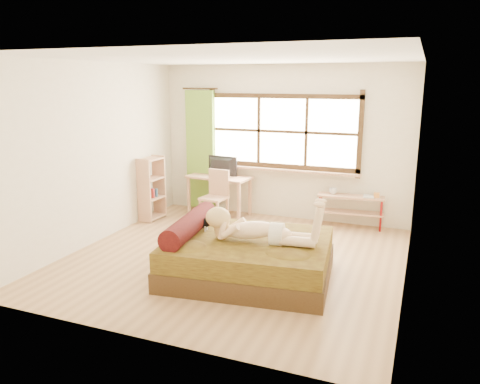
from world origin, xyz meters
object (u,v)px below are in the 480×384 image
at_px(bed, 245,256).
at_px(kitten, 200,221).
at_px(pipe_shelf, 351,204).
at_px(woman, 259,218).
at_px(bookshelf, 152,188).
at_px(chair, 216,193).
at_px(desk, 219,181).

xyz_separation_m(bed, kitten, (-0.67, 0.11, 0.35)).
relative_size(kitten, pipe_shelf, 0.27).
height_order(woman, bookshelf, bookshelf).
bearing_deg(bookshelf, kitten, -39.20).
height_order(kitten, pipe_shelf, kitten).
relative_size(woman, chair, 1.55).
relative_size(kitten, desk, 0.25).
height_order(kitten, bookshelf, bookshelf).
distance_m(bed, woman, 0.57).
height_order(bed, chair, chair).
bearing_deg(bed, chair, 115.85).
bearing_deg(pipe_shelf, bookshelf, -170.03).
bearing_deg(bookshelf, chair, 21.40).
xyz_separation_m(woman, desk, (-1.66, 2.50, -0.18)).
relative_size(chair, bookshelf, 0.81).
xyz_separation_m(pipe_shelf, bookshelf, (-3.36, -0.84, 0.17)).
distance_m(bed, desk, 2.87).
xyz_separation_m(woman, chair, (-1.55, 2.13, -0.30)).
height_order(bed, desk, bed).
distance_m(bed, chair, 2.49).
xyz_separation_m(woman, bookshelf, (-2.64, 1.77, -0.23)).
height_order(bed, woman, woman).
height_order(chair, bookshelf, bookshelf).
xyz_separation_m(kitten, bookshelf, (-1.77, 1.62, -0.05)).
relative_size(woman, bookshelf, 1.26).
relative_size(woman, pipe_shelf, 1.26).
bearing_deg(bed, pipe_shelf, 63.25).
bearing_deg(chair, bookshelf, -155.22).
distance_m(kitten, desk, 2.47).
xyz_separation_m(desk, chair, (0.11, -0.37, -0.12)).
xyz_separation_m(woman, kitten, (-0.87, 0.15, -0.18)).
height_order(woman, desk, woman).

